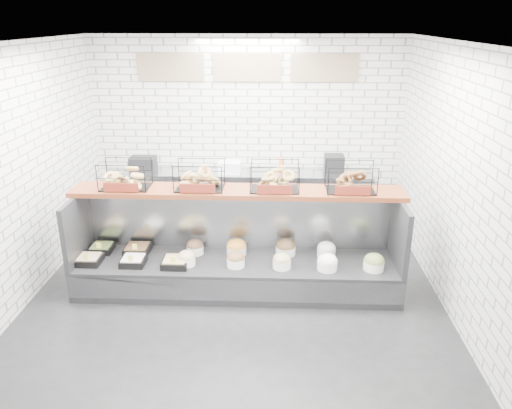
{
  "coord_description": "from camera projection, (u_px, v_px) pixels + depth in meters",
  "views": [
    {
      "loc": [
        0.47,
        -5.26,
        3.25
      ],
      "look_at": [
        0.23,
        0.45,
        1.09
      ],
      "focal_mm": 35.0,
      "sensor_mm": 36.0,
      "label": 1
    }
  ],
  "objects": [
    {
      "name": "display_case",
      "position": [
        237.0,
        263.0,
        6.29
      ],
      "size": [
        4.0,
        0.9,
        1.2
      ],
      "color": "black",
      "rests_on": "ground"
    },
    {
      "name": "room_shell",
      "position": [
        237.0,
        123.0,
        5.92
      ],
      "size": [
        5.02,
        5.51,
        3.01
      ],
      "color": "silver",
      "rests_on": "ground"
    },
    {
      "name": "bagel_shelf",
      "position": [
        237.0,
        180.0,
        6.09
      ],
      "size": [
        4.1,
        0.5,
        0.4
      ],
      "color": "#522211",
      "rests_on": "display_case"
    },
    {
      "name": "prep_counter",
      "position": [
        246.0,
        197.0,
        8.19
      ],
      "size": [
        4.0,
        0.6,
        1.2
      ],
      "color": "#93969B",
      "rests_on": "ground"
    },
    {
      "name": "ground",
      "position": [
        235.0,
        300.0,
        6.09
      ],
      "size": [
        5.5,
        5.5,
        0.0
      ],
      "primitive_type": "plane",
      "color": "black",
      "rests_on": "ground"
    }
  ]
}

